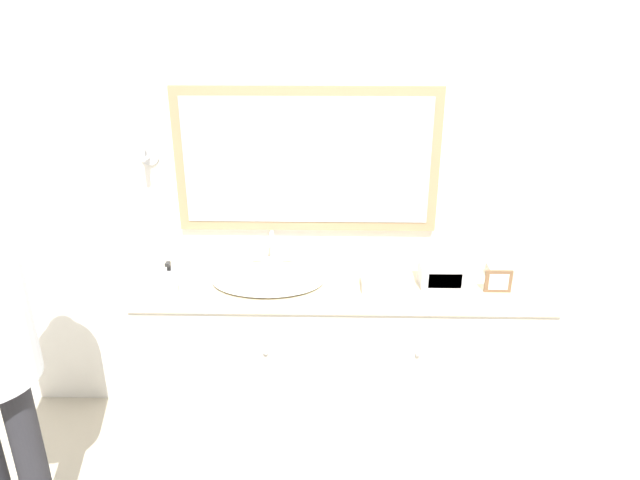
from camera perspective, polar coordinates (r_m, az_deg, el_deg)
The scene contains 9 objects.
ground_plane at distance 2.93m, azimuth 2.01°, elevation -22.53°, with size 14.00×14.00×0.00m, color #B2A893.
wall_back at distance 2.78m, azimuth 2.12°, elevation 5.87°, with size 8.00×0.18×2.55m.
vanity_counter at distance 2.86m, azimuth 2.07°, elevation -12.05°, with size 1.89×0.55×0.89m.
sink_basin at distance 2.63m, azimuth -5.16°, elevation -3.79°, with size 0.52×0.42×0.18m.
soap_bottle at distance 2.55m, azimuth -14.72°, elevation -4.14°, with size 0.06×0.06×0.17m.
appliance_box at distance 2.63m, azimuth 12.15°, elevation -3.40°, with size 0.20×0.14×0.10m.
picture_frame at distance 2.63m, azimuth 17.41°, elevation -3.97°, with size 0.12×0.01×0.10m.
hand_towel_near_sink at distance 2.57m, azimuth 6.09°, elevation -4.31°, with size 0.17×0.14×0.05m.
hand_towel_far_corner at distance 2.80m, azimuth 18.07°, elevation -3.01°, with size 0.17×0.10×0.05m.
Camera 1 is at (-0.05, -2.08, 2.06)m, focal length 32.00 mm.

